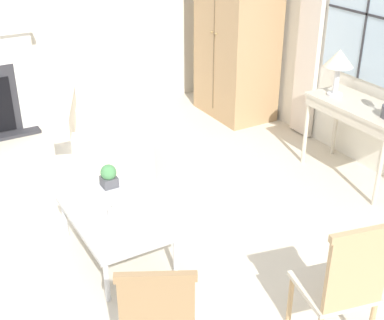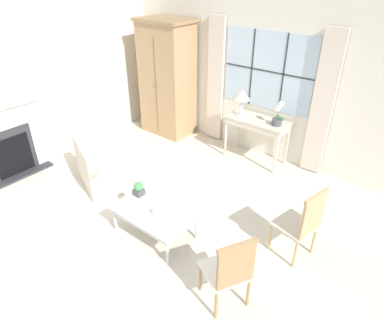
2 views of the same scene
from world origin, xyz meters
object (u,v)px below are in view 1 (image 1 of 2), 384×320
object	(u,v)px
armoire	(237,27)
pillar_candle	(112,213)
armchair_upholstered	(103,144)
potted_plant_small	(109,176)
table_lamp	(339,61)
coffee_table	(116,217)
console_table	(361,113)
side_chair_wooden	(344,282)

from	to	relation	value
armoire	pillar_candle	distance (m)	3.46
armchair_upholstered	potted_plant_small	world-z (taller)	armchair_upholstered
table_lamp	coffee_table	bearing A→B (deg)	-82.99
coffee_table	pillar_candle	bearing A→B (deg)	-37.10
armoire	console_table	xyz separation A→B (m)	(2.08, 0.07, -0.44)
side_chair_wooden	potted_plant_small	xyz separation A→B (m)	(-2.07, -0.72, -0.04)
console_table	pillar_candle	distance (m)	2.71
console_table	table_lamp	bearing A→B (deg)	-170.85
side_chair_wooden	coffee_table	size ratio (longest dim) A/B	0.95
console_table	side_chair_wooden	xyz separation A→B (m)	(1.65, -1.80, -0.16)
coffee_table	table_lamp	bearing A→B (deg)	97.01
console_table	potted_plant_small	world-z (taller)	console_table
potted_plant_small	table_lamp	bearing A→B (deg)	87.83
armoire	pillar_candle	world-z (taller)	armoire
side_chair_wooden	pillar_candle	bearing A→B (deg)	-150.74
armoire	pillar_candle	size ratio (longest dim) A/B	20.58
armchair_upholstered	table_lamp	bearing A→B (deg)	60.30
armchair_upholstered	pillar_candle	size ratio (longest dim) A/B	11.44
armchair_upholstered	side_chair_wooden	xyz separation A→B (m)	(3.17, 0.35, 0.29)
coffee_table	console_table	bearing A→B (deg)	89.83
console_table	armchair_upholstered	bearing A→B (deg)	-125.31
table_lamp	side_chair_wooden	xyz separation A→B (m)	(1.97, -1.75, -0.62)
side_chair_wooden	pillar_candle	distance (m)	1.82
pillar_candle	armchair_upholstered	bearing A→B (deg)	161.06
armoire	table_lamp	xyz separation A→B (m)	(1.76, 0.02, 0.02)
pillar_candle	table_lamp	bearing A→B (deg)	98.36
armchair_upholstered	pillar_candle	xyz separation A→B (m)	(1.58, -0.54, 0.19)
table_lamp	armchair_upholstered	xyz separation A→B (m)	(-1.20, -2.10, -0.92)
armoire	potted_plant_small	distance (m)	3.03
side_chair_wooden	armchair_upholstered	bearing A→B (deg)	-173.77
coffee_table	armchair_upholstered	bearing A→B (deg)	162.05
table_lamp	armchair_upholstered	distance (m)	2.58
armchair_upholstered	potted_plant_small	distance (m)	1.19
armchair_upholstered	coffee_table	distance (m)	1.59
console_table	potted_plant_small	distance (m)	2.56
table_lamp	coffee_table	world-z (taller)	table_lamp
armoire	armchair_upholstered	world-z (taller)	armoire
table_lamp	side_chair_wooden	bearing A→B (deg)	-41.55
armchair_upholstered	potted_plant_small	size ratio (longest dim) A/B	6.28
armchair_upholstered	side_chair_wooden	bearing A→B (deg)	6.23
armoire	console_table	size ratio (longest dim) A/B	2.08
console_table	coffee_table	bearing A→B (deg)	-90.17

